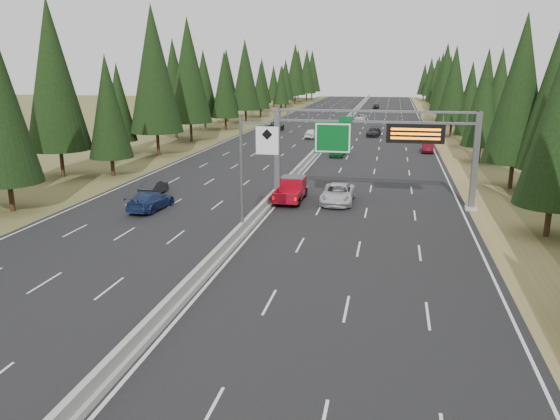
{
  "coord_description": "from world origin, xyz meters",
  "views": [
    {
      "loc": [
        9.7,
        -9.49,
        11.17
      ],
      "look_at": [
        3.65,
        20.0,
        3.28
      ],
      "focal_mm": 35.0,
      "sensor_mm": 36.0,
      "label": 1
    }
  ],
  "objects": [
    {
      "name": "car_ahead_white",
      "position": [
        3.0,
        108.7,
        0.77
      ],
      "size": [
        2.74,
        5.15,
        1.38
      ],
      "primitive_type": "imported",
      "rotation": [
        0.0,
        0.0,
        -0.09
      ],
      "color": "silver",
      "rests_on": "road"
    },
    {
      "name": "tree_row_right",
      "position": [
        22.2,
        51.86,
        9.11
      ],
      "size": [
        11.44,
        242.73,
        18.61
      ],
      "color": "black",
      "rests_on": "ground"
    },
    {
      "name": "car_ahead_green",
      "position": [
        2.95,
        60.46,
        0.85
      ],
      "size": [
        1.88,
        4.55,
        1.54
      ],
      "primitive_type": "imported",
      "rotation": [
        0.0,
        0.0,
        -0.01
      ],
      "color": "#166129",
      "rests_on": "road"
    },
    {
      "name": "car_ahead_far",
      "position": [
        4.94,
        146.39,
        0.77
      ],
      "size": [
        1.82,
        4.13,
        1.38
      ],
      "primitive_type": "imported",
      "rotation": [
        0.0,
        0.0,
        -0.05
      ],
      "color": "black",
      "rests_on": "road"
    },
    {
      "name": "red_pickup",
      "position": [
        1.5,
        35.62,
        1.15
      ],
      "size": [
        2.12,
        5.93,
        1.93
      ],
      "color": "black",
      "rests_on": "road"
    },
    {
      "name": "car_ahead_dkgrey",
      "position": [
        6.71,
        82.58,
        0.78
      ],
      "size": [
        2.44,
        5.03,
        1.41
      ],
      "primitive_type": "imported",
      "rotation": [
        0.0,
        0.0,
        -0.1
      ],
      "color": "black",
      "rests_on": "road"
    },
    {
      "name": "car_onc_blue",
      "position": [
        -8.99,
        30.0,
        0.82
      ],
      "size": [
        2.51,
        5.27,
        1.48
      ],
      "primitive_type": "imported",
      "rotation": [
        0.0,
        0.0,
        3.06
      ],
      "color": "navy",
      "rests_on": "road"
    },
    {
      "name": "car_onc_near",
      "position": [
        -11.0,
        34.98,
        0.74
      ],
      "size": [
        1.6,
        4.07,
        1.32
      ],
      "primitive_type": "imported",
      "rotation": [
        0.0,
        0.0,
        3.19
      ],
      "color": "black",
      "rests_on": "road"
    },
    {
      "name": "shoulder_left",
      "position": [
        -17.8,
        80.0,
        0.03
      ],
      "size": [
        3.6,
        260.0,
        0.06
      ],
      "primitive_type": "cube",
      "color": "brown",
      "rests_on": "ground"
    },
    {
      "name": "car_onc_white",
      "position": [
        -3.01,
        78.03,
        0.83
      ],
      "size": [
        2.16,
        4.55,
        1.5
      ],
      "primitive_type": "imported",
      "rotation": [
        0.0,
        0.0,
        3.05
      ],
      "color": "white",
      "rests_on": "road"
    },
    {
      "name": "hov_sign_pole",
      "position": [
        0.58,
        24.97,
        4.72
      ],
      "size": [
        2.8,
        0.5,
        8.0
      ],
      "color": "slate",
      "rests_on": "road"
    },
    {
      "name": "sign_gantry",
      "position": [
        8.92,
        34.88,
        5.27
      ],
      "size": [
        16.75,
        0.98,
        7.8
      ],
      "color": "slate",
      "rests_on": "road"
    },
    {
      "name": "car_ahead_dkred",
      "position": [
        14.5,
        66.31,
        0.8
      ],
      "size": [
        1.72,
        4.44,
        1.44
      ],
      "primitive_type": "imported",
      "rotation": [
        0.0,
        0.0,
        -0.04
      ],
      "color": "#4F0B13",
      "rests_on": "road"
    },
    {
      "name": "shoulder_right",
      "position": [
        17.8,
        80.0,
        0.03
      ],
      "size": [
        3.6,
        260.0,
        0.06
      ],
      "primitive_type": "cube",
      "color": "olive",
      "rests_on": "ground"
    },
    {
      "name": "car_onc_far",
      "position": [
        -11.02,
        87.23,
        0.84
      ],
      "size": [
        2.54,
        5.47,
        1.52
      ],
      "primitive_type": "imported",
      "rotation": [
        0.0,
        0.0,
        3.15
      ],
      "color": "black",
      "rests_on": "road"
    },
    {
      "name": "tree_row_left",
      "position": [
        -22.09,
        70.37,
        9.29
      ],
      "size": [
        11.73,
        242.07,
        18.9
      ],
      "color": "black",
      "rests_on": "ground"
    },
    {
      "name": "road",
      "position": [
        0.0,
        80.0,
        0.04
      ],
      "size": [
        32.0,
        260.0,
        0.08
      ],
      "primitive_type": "cube",
      "color": "black",
      "rests_on": "ground"
    },
    {
      "name": "silver_minivan",
      "position": [
        5.48,
        35.32,
        0.87
      ],
      "size": [
        2.63,
        5.67,
        1.57
      ],
      "primitive_type": "imported",
      "rotation": [
        0.0,
        0.0,
        -0.0
      ],
      "color": "silver",
      "rests_on": "road"
    },
    {
      "name": "median_barrier",
      "position": [
        0.0,
        80.0,
        0.41
      ],
      "size": [
        0.7,
        260.0,
        0.85
      ],
      "color": "gray",
      "rests_on": "road"
    }
  ]
}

